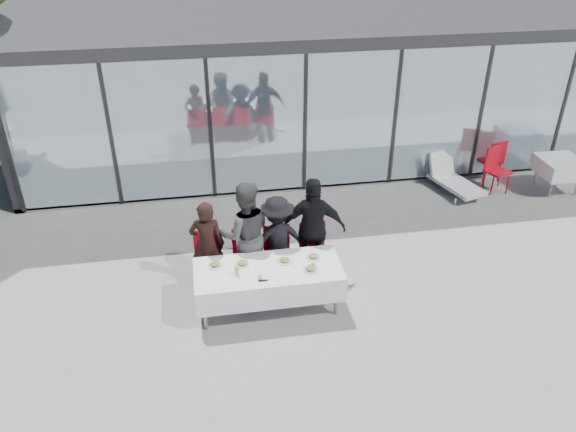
% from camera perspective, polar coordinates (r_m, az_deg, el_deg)
% --- Properties ---
extents(ground, '(90.00, 90.00, 0.00)m').
position_cam_1_polar(ground, '(8.94, 0.10, -9.85)').
color(ground, gray).
rests_on(ground, ground).
extents(pavilion, '(14.80, 8.80, 3.44)m').
position_cam_1_polar(pavilion, '(15.64, 2.33, 17.00)').
color(pavilion, gray).
rests_on(pavilion, ground).
extents(dining_table, '(2.26, 0.96, 0.75)m').
position_cam_1_polar(dining_table, '(8.73, -2.02, -6.46)').
color(dining_table, white).
rests_on(dining_table, ground).
extents(diner_a, '(0.65, 0.65, 1.56)m').
position_cam_1_polar(diner_a, '(9.18, -8.19, -2.89)').
color(diner_a, black).
rests_on(diner_a, ground).
extents(diner_chair_a, '(0.44, 0.44, 0.97)m').
position_cam_1_polar(diner_chair_a, '(9.30, -8.07, -4.22)').
color(diner_chair_a, red).
rests_on(diner_chair_a, ground).
extents(diner_b, '(0.90, 0.90, 1.84)m').
position_cam_1_polar(diner_b, '(9.13, -4.35, -1.83)').
color(diner_b, '#4A4A4A').
rests_on(diner_b, ground).
extents(diner_chair_b, '(0.44, 0.44, 0.97)m').
position_cam_1_polar(diner_chair_b, '(9.32, -4.25, -3.88)').
color(diner_chair_b, red).
rests_on(diner_chair_b, ground).
extents(diner_c, '(1.12, 1.12, 1.53)m').
position_cam_1_polar(diner_c, '(9.26, -1.10, -2.33)').
color(diner_c, black).
rests_on(diner_c, ground).
extents(diner_chair_c, '(0.44, 0.44, 0.97)m').
position_cam_1_polar(diner_chair_c, '(9.37, -1.06, -3.58)').
color(diner_chair_c, red).
rests_on(diner_chair_c, ground).
extents(diner_d, '(1.25, 1.25, 1.81)m').
position_cam_1_polar(diner_d, '(9.28, 2.60, -1.27)').
color(diner_d, black).
rests_on(diner_d, ground).
extents(diner_chair_d, '(0.44, 0.44, 0.97)m').
position_cam_1_polar(diner_chair_d, '(9.46, 2.58, -3.23)').
color(diner_chair_d, red).
rests_on(diner_chair_d, ground).
extents(plate_a, '(0.24, 0.24, 0.07)m').
position_cam_1_polar(plate_a, '(8.71, -7.41, -4.90)').
color(plate_a, silver).
rests_on(plate_a, dining_table).
extents(plate_b, '(0.24, 0.24, 0.07)m').
position_cam_1_polar(plate_b, '(8.69, -4.66, -4.83)').
color(plate_b, silver).
rests_on(plate_b, dining_table).
extents(plate_c, '(0.24, 0.24, 0.07)m').
position_cam_1_polar(plate_c, '(8.73, -0.33, -4.52)').
color(plate_c, silver).
rests_on(plate_c, dining_table).
extents(plate_d, '(0.24, 0.24, 0.07)m').
position_cam_1_polar(plate_d, '(8.82, 2.62, -4.15)').
color(plate_d, silver).
rests_on(plate_d, dining_table).
extents(plate_extra, '(0.24, 0.24, 0.07)m').
position_cam_1_polar(plate_extra, '(8.54, 2.34, -5.42)').
color(plate_extra, silver).
rests_on(plate_extra, dining_table).
extents(juice_bottle, '(0.06, 0.06, 0.15)m').
position_cam_1_polar(juice_bottle, '(8.46, -5.22, -5.54)').
color(juice_bottle, '#9AC853').
rests_on(juice_bottle, dining_table).
extents(drinking_glasses, '(0.90, 0.24, 0.10)m').
position_cam_1_polar(drinking_glasses, '(8.47, -0.07, -5.55)').
color(drinking_glasses, silver).
rests_on(drinking_glasses, dining_table).
extents(folded_eyeglasses, '(0.14, 0.03, 0.01)m').
position_cam_1_polar(folded_eyeglasses, '(8.35, -2.56, -6.57)').
color(folded_eyeglasses, black).
rests_on(folded_eyeglasses, dining_table).
extents(spare_table_right, '(0.86, 0.86, 0.74)m').
position_cam_1_polar(spare_table_right, '(13.50, 25.88, 4.50)').
color(spare_table_right, white).
rests_on(spare_table_right, ground).
extents(spare_chair_a, '(0.58, 0.58, 0.97)m').
position_cam_1_polar(spare_chair_a, '(13.01, 20.30, 4.72)').
color(spare_chair_a, red).
rests_on(spare_chair_a, ground).
extents(spare_chair_b, '(0.53, 0.53, 0.97)m').
position_cam_1_polar(spare_chair_b, '(13.41, 20.12, 5.51)').
color(spare_chair_b, red).
rests_on(spare_chair_b, ground).
extents(lounger, '(0.95, 1.45, 0.72)m').
position_cam_1_polar(lounger, '(12.86, 16.30, 3.73)').
color(lounger, white).
rests_on(lounger, ground).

